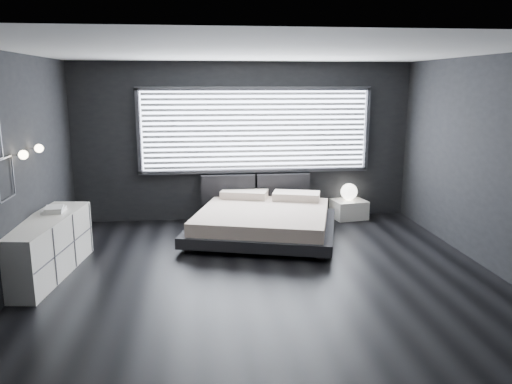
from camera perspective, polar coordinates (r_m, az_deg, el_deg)
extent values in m
plane|color=black|center=(6.63, 0.83, -9.21)|extent=(6.00, 6.00, 0.00)
plane|color=silver|center=(6.17, 0.92, 15.74)|extent=(6.00, 6.00, 0.00)
cube|color=black|center=(8.96, -1.37, 5.74)|extent=(6.00, 0.04, 2.80)
cube|color=black|center=(3.61, 6.44, -4.49)|extent=(6.00, 0.04, 2.80)
cube|color=black|center=(6.58, -26.02, 2.04)|extent=(0.04, 5.50, 2.80)
cube|color=black|center=(7.26, 25.10, 2.99)|extent=(0.04, 5.50, 2.80)
cube|color=white|center=(8.93, -0.08, 7.08)|extent=(4.00, 0.02, 1.38)
cube|color=#47474C|center=(8.91, -13.30, 6.73)|extent=(0.06, 0.08, 1.48)
cube|color=#47474C|center=(9.35, 12.56, 7.02)|extent=(0.06, 0.08, 1.48)
cube|color=#47474C|center=(8.87, -0.06, 11.76)|extent=(4.14, 0.08, 0.06)
cube|color=#47474C|center=(9.00, -0.05, 2.43)|extent=(4.14, 0.08, 0.06)
cube|color=silver|center=(8.87, -0.03, 7.04)|extent=(3.94, 0.03, 1.32)
cube|color=black|center=(8.96, -3.22, 0.34)|extent=(0.96, 0.16, 0.52)
cube|color=black|center=(9.07, 3.10, 0.49)|extent=(0.96, 0.16, 0.52)
cylinder|color=silver|center=(6.58, -25.63, 3.84)|extent=(0.10, 0.02, 0.02)
sphere|color=#FFE5B7|center=(6.56, -25.05, 3.87)|extent=(0.11, 0.11, 0.11)
cylinder|color=silver|center=(7.15, -24.09, 4.57)|extent=(0.10, 0.02, 0.02)
sphere|color=#FFE5B7|center=(7.13, -23.56, 4.60)|extent=(0.11, 0.11, 0.11)
cube|color=#47474C|center=(6.22, -27.16, 5.59)|extent=(0.01, 0.02, 0.46)
cube|color=#47474C|center=(6.27, -26.88, 3.43)|extent=(0.01, 0.46, 0.02)
cube|color=#47474C|center=(6.34, -26.47, -0.67)|extent=(0.01, 0.46, 0.02)
cube|color=#47474C|center=(6.51, -26.00, 1.76)|extent=(0.01, 0.02, 0.46)
cube|color=black|center=(7.49, -7.60, -6.39)|extent=(0.15, 0.15, 0.08)
cube|color=black|center=(7.18, 7.49, -7.23)|extent=(0.15, 0.15, 0.08)
cube|color=black|center=(9.09, -4.40, -2.93)|extent=(0.15, 0.15, 0.08)
cube|color=black|center=(8.84, 7.92, -3.47)|extent=(0.15, 0.15, 0.08)
cube|color=black|center=(8.05, 0.83, -4.02)|extent=(2.75, 2.68, 0.16)
cube|color=beige|center=(8.00, 0.83, -2.76)|extent=(2.47, 2.47, 0.20)
cube|color=beige|center=(8.80, -1.34, -0.23)|extent=(0.88, 0.63, 0.13)
cube|color=beige|center=(8.68, 4.63, -0.45)|extent=(0.88, 0.63, 0.13)
cube|color=white|center=(9.30, 10.56, -1.94)|extent=(0.65, 0.58, 0.34)
sphere|color=white|center=(9.27, 10.58, 0.04)|extent=(0.30, 0.30, 0.30)
cube|color=white|center=(6.98, -22.84, -5.82)|extent=(0.77, 1.93, 0.75)
cube|color=#47474C|center=(6.88, -20.80, -5.92)|extent=(0.25, 1.84, 0.73)
cube|color=silver|center=(7.20, -22.09, -1.94)|extent=(0.28, 0.36, 0.04)
cube|color=silver|center=(7.17, -22.08, -1.70)|extent=(0.26, 0.33, 0.03)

